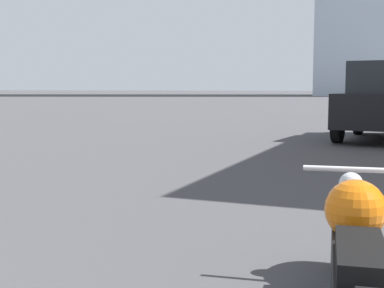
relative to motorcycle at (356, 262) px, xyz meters
name	(u,v)px	position (x,y,z in m)	size (l,w,h in m)	color
motorcycle	(356,262)	(0.00, 0.00, 0.00)	(0.63, 2.42, 0.77)	black
parked_car_black	(383,102)	(-0.36, 10.97, 0.55)	(2.08, 4.23, 1.88)	black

